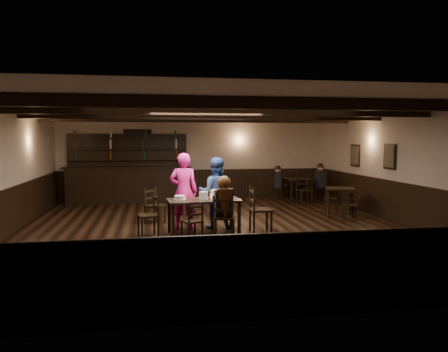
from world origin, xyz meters
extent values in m
plane|color=black|center=(0.00, 0.00, 0.00)|extent=(10.00, 10.00, 0.00)
cube|color=beige|center=(0.00, 5.00, 1.35)|extent=(9.00, 0.02, 2.70)
cube|color=beige|center=(0.00, -5.00, 1.35)|extent=(9.00, 0.02, 2.70)
cube|color=beige|center=(-4.50, 0.00, 1.35)|extent=(0.02, 10.00, 2.70)
cube|color=beige|center=(4.50, 0.00, 1.35)|extent=(0.02, 10.00, 2.70)
cube|color=silver|center=(0.00, 0.00, 2.70)|extent=(9.00, 10.00, 0.02)
cube|color=black|center=(0.00, 4.97, 0.50)|extent=(9.00, 0.04, 1.00)
cube|color=black|center=(0.00, -4.97, 0.50)|extent=(9.00, 0.04, 1.00)
cube|color=black|center=(-4.47, 0.00, 0.50)|extent=(0.04, 10.00, 1.00)
cube|color=black|center=(4.47, 0.00, 0.50)|extent=(0.04, 10.00, 1.00)
cube|color=black|center=(-1.90, 4.97, 1.85)|extent=(0.90, 0.03, 1.00)
cube|color=black|center=(-1.90, 4.95, 1.85)|extent=(0.80, 0.02, 0.90)
cube|color=black|center=(4.47, 0.50, 1.60)|extent=(0.03, 0.55, 0.65)
cube|color=#72664C|center=(4.45, 0.50, 1.60)|extent=(0.02, 0.45, 0.55)
cube|color=black|center=(4.47, 2.40, 1.55)|extent=(0.03, 0.55, 0.65)
cube|color=#72664C|center=(4.45, 2.40, 1.55)|extent=(0.02, 0.45, 0.55)
cube|color=black|center=(0.00, -3.00, 2.60)|extent=(8.90, 0.18, 0.18)
cube|color=black|center=(0.00, -1.00, 2.60)|extent=(8.90, 0.18, 0.18)
cube|color=black|center=(0.00, 1.00, 2.60)|extent=(8.90, 0.18, 0.18)
cube|color=black|center=(0.00, 3.00, 2.60)|extent=(8.90, 0.18, 0.18)
cube|color=black|center=(-1.04, -0.80, 0.36)|extent=(0.07, 0.07, 0.71)
cube|color=black|center=(-1.09, -0.16, 0.36)|extent=(0.07, 0.07, 0.71)
cube|color=black|center=(0.36, -0.68, 0.36)|extent=(0.07, 0.07, 0.71)
cube|color=black|center=(0.31, -0.04, 0.36)|extent=(0.07, 0.07, 0.71)
cube|color=black|center=(-0.37, -0.42, 0.73)|extent=(1.59, 0.89, 0.04)
cube|color=#A5A8AD|center=(-0.40, -0.06, 0.73)|extent=(1.52, 0.16, 0.04)
cube|color=#A5A8AD|center=(-0.33, -0.79, 0.73)|extent=(1.52, 0.16, 0.04)
cube|color=#A5A8AD|center=(0.38, -0.36, 0.73)|extent=(0.10, 0.76, 0.04)
cube|color=#A5A8AD|center=(-1.11, -0.49, 0.73)|extent=(0.10, 0.76, 0.04)
cube|color=black|center=(-0.59, -0.78, 0.19)|extent=(0.04, 0.04, 0.37)
cube|color=black|center=(-0.47, -1.05, 0.19)|extent=(0.04, 0.04, 0.37)
cube|color=black|center=(-0.87, -0.91, 0.19)|extent=(0.04, 0.04, 0.37)
cube|color=black|center=(-0.75, -1.18, 0.19)|extent=(0.04, 0.04, 0.37)
cube|color=black|center=(-0.67, -0.98, 0.39)|extent=(0.48, 0.47, 0.03)
cube|color=black|center=(-0.61, -1.12, 0.58)|extent=(0.34, 0.18, 0.39)
cube|color=black|center=(-0.61, -1.12, 0.55)|extent=(0.29, 0.15, 0.04)
cube|color=black|center=(-0.61, -1.12, 0.70)|extent=(0.29, 0.15, 0.04)
cube|color=black|center=(0.20, -0.94, 0.22)|extent=(0.04, 0.04, 0.44)
cube|color=black|center=(0.10, -1.27, 0.22)|extent=(0.04, 0.04, 0.44)
cube|color=black|center=(-0.16, -0.84, 0.22)|extent=(0.04, 0.04, 0.44)
cube|color=black|center=(-0.25, -1.18, 0.22)|extent=(0.04, 0.04, 0.44)
cube|color=black|center=(-0.03, -1.06, 0.46)|extent=(0.52, 0.51, 0.04)
cube|color=black|center=(-0.07, -1.22, 0.69)|extent=(0.42, 0.15, 0.46)
cube|color=black|center=(-0.07, -1.22, 0.64)|extent=(0.36, 0.12, 0.05)
cube|color=black|center=(-0.07, -1.22, 0.83)|extent=(0.36, 0.12, 0.05)
cube|color=black|center=(-1.75, -0.39, 0.21)|extent=(0.04, 0.04, 0.43)
cube|color=black|center=(-1.42, -0.31, 0.21)|extent=(0.04, 0.04, 0.43)
cube|color=black|center=(-1.67, -0.74, 0.21)|extent=(0.04, 0.04, 0.43)
cube|color=black|center=(-1.34, -0.66, 0.21)|extent=(0.04, 0.04, 0.43)
cube|color=black|center=(-1.54, -0.52, 0.45)|extent=(0.49, 0.50, 0.04)
cube|color=black|center=(-1.38, -0.49, 0.67)|extent=(0.13, 0.42, 0.45)
cube|color=black|center=(-1.38, -0.49, 0.63)|extent=(0.11, 0.36, 0.05)
cube|color=black|center=(-1.38, -0.49, 0.81)|extent=(0.11, 0.36, 0.05)
cube|color=black|center=(1.06, -0.73, 0.24)|extent=(0.04, 0.04, 0.48)
cube|color=black|center=(0.68, -0.72, 0.24)|extent=(0.04, 0.04, 0.48)
cube|color=black|center=(1.07, -0.32, 0.24)|extent=(0.04, 0.04, 0.48)
cube|color=black|center=(0.69, -0.32, 0.24)|extent=(0.04, 0.04, 0.48)
cube|color=black|center=(0.87, -0.52, 0.50)|extent=(0.46, 0.48, 0.04)
cube|color=black|center=(0.68, -0.52, 0.76)|extent=(0.05, 0.47, 0.50)
cube|color=black|center=(0.68, -0.52, 0.71)|extent=(0.03, 0.40, 0.06)
cube|color=black|center=(0.68, -0.52, 0.91)|extent=(0.03, 0.40, 0.06)
cube|color=black|center=(-1.40, 0.65, 0.21)|extent=(0.05, 0.05, 0.41)
cube|color=black|center=(-1.63, 0.89, 0.21)|extent=(0.05, 0.05, 0.41)
cube|color=black|center=(-1.15, 0.89, 0.21)|extent=(0.05, 0.05, 0.41)
cube|color=black|center=(-1.37, 1.13, 0.21)|extent=(0.05, 0.05, 0.41)
cube|color=black|center=(-1.39, 0.89, 0.43)|extent=(0.56, 0.56, 0.04)
cube|color=black|center=(-1.50, 1.01, 0.65)|extent=(0.32, 0.30, 0.43)
cube|color=black|center=(-1.50, 1.01, 0.61)|extent=(0.27, 0.25, 0.05)
cube|color=black|center=(-1.50, 1.01, 0.78)|extent=(0.27, 0.25, 0.05)
imported|color=#FA34AC|center=(-0.75, 0.16, 0.87)|extent=(0.69, 0.51, 1.73)
imported|color=navy|center=(-0.02, 0.14, 0.81)|extent=(0.89, 0.75, 1.62)
cube|color=black|center=(-0.03, -0.93, 0.52)|extent=(0.34, 0.34, 0.14)
cube|color=black|center=(-0.03, -1.06, 0.77)|extent=(0.36, 0.21, 0.51)
cylinder|color=black|center=(-0.03, -1.06, 1.00)|extent=(0.11, 0.36, 0.36)
sphere|color=#D8A384|center=(-0.03, -1.06, 1.16)|extent=(0.22, 0.22, 0.22)
sphere|color=#3C230D|center=(-0.03, -1.09, 1.17)|extent=(0.27, 0.27, 0.27)
cone|color=#3C230D|center=(-0.03, -1.19, 0.74)|extent=(0.21, 0.21, 0.63)
cylinder|color=white|center=(-0.87, -0.38, 0.76)|extent=(0.28, 0.28, 0.01)
cylinder|color=white|center=(-0.87, -0.38, 0.80)|extent=(0.22, 0.22, 0.07)
cylinder|color=silver|center=(-0.87, -0.38, 0.79)|extent=(0.24, 0.24, 0.04)
cylinder|color=white|center=(-0.38, -0.50, 0.84)|extent=(0.19, 0.19, 0.17)
cylinder|color=white|center=(-0.12, -0.39, 0.85)|extent=(0.17, 0.17, 0.20)
cylinder|color=#A5A8AD|center=(-0.36, -0.33, 0.77)|extent=(0.04, 0.04, 0.03)
sphere|color=orange|center=(-0.36, -0.33, 0.79)|extent=(0.03, 0.03, 0.03)
cylinder|color=silver|center=(0.02, -0.50, 0.79)|extent=(0.03, 0.03, 0.08)
cylinder|color=#A5A8AD|center=(0.07, -0.46, 0.80)|extent=(0.04, 0.04, 0.10)
cylinder|color=silver|center=(-0.12, -0.28, 0.81)|extent=(0.08, 0.08, 0.12)
cube|color=maroon|center=(0.18, -0.43, 0.75)|extent=(0.34, 0.27, 0.00)
cube|color=#0E1C48|center=(0.22, -0.29, 0.75)|extent=(0.34, 0.27, 0.00)
cube|color=black|center=(-2.22, 4.65, 0.55)|extent=(3.81, 0.60, 1.10)
cube|color=black|center=(-2.22, 4.65, 1.12)|extent=(4.01, 0.70, 0.05)
cube|color=black|center=(-2.22, 4.92, 1.10)|extent=(3.81, 0.10, 2.20)
cube|color=black|center=(-2.22, 4.82, 1.35)|extent=(3.71, 0.22, 0.03)
cube|color=black|center=(-2.22, 4.82, 1.70)|extent=(3.71, 0.22, 0.03)
cube|color=black|center=(-2.22, 4.82, 2.05)|extent=(3.71, 0.22, 0.03)
cube|color=black|center=(3.45, 1.14, 0.73)|extent=(0.92, 0.92, 0.04)
cube|color=black|center=(3.07, 0.96, 0.35)|extent=(0.04, 0.04, 0.71)
cube|color=black|center=(3.28, 1.52, 0.35)|extent=(0.04, 0.04, 0.71)
cube|color=black|center=(3.62, 0.76, 0.35)|extent=(0.04, 0.04, 0.71)
cube|color=black|center=(3.83, 1.31, 0.35)|extent=(0.04, 0.04, 0.71)
cube|color=black|center=(3.21, 3.90, 0.73)|extent=(0.91, 0.91, 0.04)
cube|color=black|center=(2.90, 3.53, 0.35)|extent=(0.05, 0.05, 0.71)
cube|color=black|center=(2.84, 4.22, 0.35)|extent=(0.05, 0.05, 0.71)
cube|color=black|center=(3.59, 3.59, 0.35)|extent=(0.05, 0.05, 0.71)
cube|color=black|center=(3.53, 4.28, 0.35)|extent=(0.05, 0.05, 0.71)
cube|color=black|center=(2.54, 3.83, 0.72)|extent=(0.30, 0.39, 0.50)
sphere|color=#D8A384|center=(2.54, 3.83, 1.06)|extent=(0.19, 0.19, 0.19)
sphere|color=black|center=(2.54, 3.83, 1.09)|extent=(0.20, 0.20, 0.20)
cube|color=black|center=(3.92, 3.69, 0.74)|extent=(0.27, 0.40, 0.55)
sphere|color=#D8A384|center=(3.92, 3.69, 1.11)|extent=(0.21, 0.21, 0.21)
sphere|color=black|center=(3.92, 3.69, 1.14)|extent=(0.22, 0.22, 0.22)
camera|label=1|loc=(-1.45, -9.65, 2.07)|focal=35.00mm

